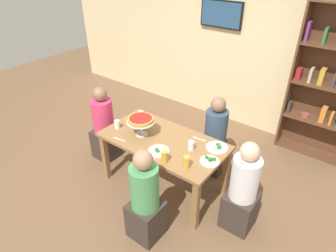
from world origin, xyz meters
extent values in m
plane|color=brown|center=(0.00, 0.00, 0.00)|extent=(12.00, 12.00, 0.00)
cube|color=beige|center=(0.00, 2.20, 1.40)|extent=(8.00, 0.12, 2.80)
cube|color=olive|center=(0.00, 0.00, 0.72)|extent=(1.56, 0.82, 0.04)
cube|color=olive|center=(-0.72, -0.35, 0.35)|extent=(0.07, 0.07, 0.70)
cube|color=olive|center=(0.72, -0.35, 0.35)|extent=(0.07, 0.07, 0.70)
cube|color=olive|center=(-0.72, 0.35, 0.35)|extent=(0.07, 0.07, 0.70)
cube|color=olive|center=(0.72, 0.35, 0.35)|extent=(0.07, 0.07, 0.70)
cube|color=brown|center=(0.88, 1.98, 1.10)|extent=(0.03, 0.30, 2.20)
cube|color=brown|center=(1.42, 2.12, 1.10)|extent=(1.10, 0.02, 2.20)
cube|color=brown|center=(1.42, 1.98, 0.01)|extent=(1.04, 0.28, 0.02)
cube|color=brown|center=(1.42, 1.98, 0.56)|extent=(1.04, 0.28, 0.02)
cube|color=brown|center=(1.42, 1.98, 1.11)|extent=(1.04, 0.28, 0.02)
cube|color=#3D3838|center=(0.94, 1.98, 0.66)|extent=(0.04, 0.12, 0.17)
cylinder|color=brown|center=(1.18, 1.98, 0.60)|extent=(0.12, 0.12, 0.05)
cube|color=orange|center=(1.41, 1.98, 0.69)|extent=(0.07, 0.13, 0.23)
cube|color=orange|center=(1.53, 1.98, 0.66)|extent=(0.04, 0.13, 0.18)
cube|color=maroon|center=(0.95, 1.98, 1.21)|extent=(0.07, 0.13, 0.16)
cube|color=#B2A88E|center=(1.11, 1.98, 1.23)|extent=(0.04, 0.13, 0.20)
cube|color=#B7932D|center=(1.26, 1.98, 1.24)|extent=(0.06, 0.13, 0.23)
cube|color=#3D3838|center=(1.42, 1.98, 1.22)|extent=(0.04, 0.13, 0.19)
cube|color=#7A3370|center=(0.93, 1.98, 1.80)|extent=(0.04, 0.13, 0.26)
cube|color=#2D6B38|center=(1.16, 1.98, 1.78)|extent=(0.04, 0.13, 0.21)
cube|color=black|center=(-0.44, 2.11, 1.84)|extent=(0.72, 0.05, 0.42)
cube|color=navy|center=(-0.44, 2.08, 1.84)|extent=(0.68, 0.01, 0.38)
cube|color=#382D28|center=(0.33, -0.74, 0.23)|extent=(0.34, 0.34, 0.45)
cylinder|color=#4C935B|center=(0.33, -0.74, 0.70)|extent=(0.30, 0.30, 0.50)
sphere|color=#A87A5B|center=(0.33, -0.74, 1.05)|extent=(0.20, 0.20, 0.20)
cube|color=#382D28|center=(1.09, 0.00, 0.23)|extent=(0.34, 0.34, 0.45)
cylinder|color=silver|center=(1.09, 0.00, 0.70)|extent=(0.30, 0.30, 0.50)
sphere|color=beige|center=(1.09, 0.00, 1.05)|extent=(0.20, 0.20, 0.20)
cube|color=#382D28|center=(-1.09, -0.01, 0.23)|extent=(0.34, 0.34, 0.45)
cylinder|color=#D63866|center=(-1.09, -0.01, 0.70)|extent=(0.30, 0.30, 0.50)
sphere|color=#846047|center=(-1.09, -0.01, 1.05)|extent=(0.20, 0.20, 0.20)
cube|color=#382D28|center=(0.36, 0.70, 0.23)|extent=(0.34, 0.34, 0.45)
cylinder|color=#33475B|center=(0.36, 0.70, 0.70)|extent=(0.30, 0.30, 0.50)
sphere|color=#846047|center=(0.36, 0.70, 1.05)|extent=(0.20, 0.20, 0.20)
cylinder|color=silver|center=(-0.29, -0.08, 0.75)|extent=(0.15, 0.15, 0.01)
cylinder|color=silver|center=(-0.29, -0.08, 0.84)|extent=(0.03, 0.03, 0.18)
cylinder|color=silver|center=(-0.29, -0.08, 0.93)|extent=(0.35, 0.35, 0.01)
cylinder|color=tan|center=(-0.29, -0.08, 0.96)|extent=(0.32, 0.32, 0.05)
cylinder|color=maroon|center=(-0.29, -0.08, 0.99)|extent=(0.28, 0.28, 0.00)
cylinder|color=white|center=(0.68, -0.03, 0.75)|extent=(0.22, 0.22, 0.01)
sphere|color=#2D7028|center=(0.71, 0.01, 0.78)|extent=(0.04, 0.04, 0.04)
sphere|color=#2D7028|center=(0.62, -0.01, 0.77)|extent=(0.04, 0.04, 0.04)
sphere|color=#2D7028|center=(0.68, -0.03, 0.78)|extent=(0.05, 0.05, 0.05)
sphere|color=#2D7028|center=(0.69, -0.03, 0.77)|extent=(0.04, 0.04, 0.04)
cylinder|color=white|center=(0.11, -0.23, 0.75)|extent=(0.25, 0.25, 0.01)
sphere|color=#2D7028|center=(0.10, -0.25, 0.78)|extent=(0.05, 0.05, 0.05)
sphere|color=#2D7028|center=(0.12, -0.25, 0.78)|extent=(0.04, 0.04, 0.04)
cylinder|color=white|center=(0.62, 0.25, 0.75)|extent=(0.26, 0.26, 0.01)
sphere|color=#2D7028|center=(0.61, 0.28, 0.77)|extent=(0.04, 0.04, 0.04)
sphere|color=#2D7028|center=(0.61, 0.29, 0.77)|extent=(0.04, 0.04, 0.04)
sphere|color=#2D7028|center=(0.65, 0.23, 0.78)|extent=(0.06, 0.06, 0.06)
cylinder|color=gold|center=(0.27, -0.32, 0.81)|extent=(0.07, 0.07, 0.14)
cylinder|color=gold|center=(0.52, -0.27, 0.81)|extent=(0.07, 0.07, 0.14)
cylinder|color=gold|center=(-0.45, 0.15, 0.81)|extent=(0.07, 0.07, 0.14)
cylinder|color=white|center=(0.39, 0.04, 0.80)|extent=(0.07, 0.07, 0.12)
cylinder|color=white|center=(-0.56, 0.23, 0.80)|extent=(0.07, 0.07, 0.11)
cylinder|color=white|center=(-0.65, -0.15, 0.80)|extent=(0.07, 0.07, 0.11)
cube|color=silver|center=(0.35, 0.28, 0.74)|extent=(0.18, 0.03, 0.00)
cube|color=silver|center=(-0.44, -0.32, 0.74)|extent=(0.18, 0.05, 0.00)
camera|label=1|loc=(1.83, -2.32, 2.78)|focal=31.09mm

